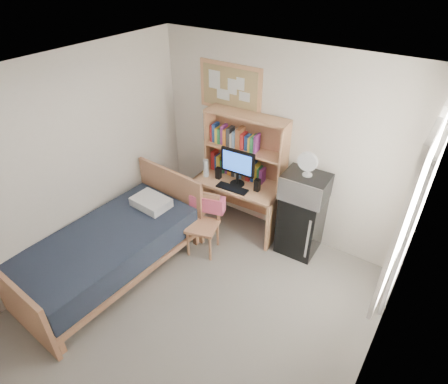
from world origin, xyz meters
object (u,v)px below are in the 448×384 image
Objects in this scene: desk_chair at (203,226)px; speaker_left at (218,173)px; microwave at (306,186)px; bulletin_board at (230,88)px; monitor at (238,168)px; desk at (239,204)px; mini_fridge at (301,223)px; speaker_right at (257,185)px; desk_fan at (309,165)px; bed at (110,254)px.

desk_chair is 5.01× the size of speaker_left.
speaker_left is 1.25m from microwave.
bulletin_board is 1.61m from microwave.
desk is at bearing 90.00° from monitor.
desk_chair is at bearing -76.86° from speaker_left.
microwave is at bearing 1.68° from speaker_left.
desk is (0.37, -0.31, -1.54)m from bulletin_board.
mini_fridge is 1.30m from speaker_left.
bulletin_board reaches higher than desk_chair.
speaker_left is at bearing -168.69° from desk.
speaker_right reaches higher than speaker_left.
desk_chair is 0.97× the size of mini_fridge.
mini_fridge is (1.04, 0.77, 0.01)m from desk_chair.
monitor reaches higher than microwave.
desk_fan is (1.30, -0.28, -0.60)m from bulletin_board.
desk_chair is 0.90m from speaker_right.
desk_chair is 0.38× the size of bed.
speaker_right reaches higher than bed.
bulletin_board is 1.13× the size of desk_chair.
desk_chair is 4.88× the size of speaker_right.
monitor is at bearing -180.00° from speaker_right.
monitor is (0.11, 0.66, 0.60)m from desk_chair.
speaker_right is (0.30, -0.04, 0.46)m from desk.
mini_fridge is 1.11m from monitor.
desk_chair is at bearing -145.58° from mini_fridge.
speaker_left is at bearing -79.48° from bulletin_board.
microwave is at bearing 19.41° from desk_chair.
desk_fan is at bearing 47.68° from bed.
desk_fan is (0.93, 0.03, 0.94)m from desk.
bed is 4.24× the size of monitor.
bulletin_board is 1.04m from monitor.
mini_fridge is 0.59m from microwave.
monitor is (0.82, 1.63, 0.71)m from bed.
monitor is 1.74× the size of desk_fan.
microwave is at bearing 47.68° from bed.
speaker_right is (-0.63, -0.09, 0.42)m from mini_fridge.
monitor is at bearing 0.00° from speaker_left.
mini_fridge is at bearing 3.44° from monitor.
microwave is (0.00, -0.02, 0.59)m from mini_fridge.
desk is at bearing 67.34° from bed.
bulletin_board is at bearing 166.82° from mini_fridge.
bulletin_board is 2.00m from mini_fridge.
microwave is (0.93, 0.03, 0.64)m from desk.
bulletin_board is 1.71× the size of microwave.
desk_fan is at bearing 3.27° from speaker_right.
speaker_left is 1.33m from desk_fan.
desk_fan is (0.00, -0.02, 0.89)m from mini_fridge.
bed is at bearing -119.33° from desk.
bulletin_board is 1.46m from desk_fan.
microwave is 1.85× the size of desk_fan.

